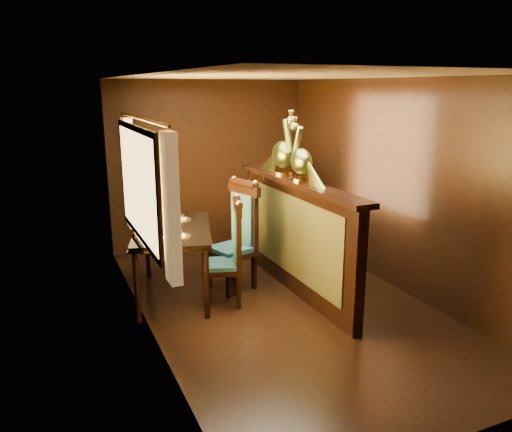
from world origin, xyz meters
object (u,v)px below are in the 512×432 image
object	(u,v)px
dining_table	(172,234)
peacock_right	(283,142)
chair_right	(239,231)
peacock_left	(301,150)
chair_left	(231,249)

from	to	relation	value
dining_table	peacock_right	distance (m)	1.70
chair_right	peacock_left	distance (m)	1.26
dining_table	chair_right	xyz separation A→B (m)	(0.82, -0.01, -0.06)
dining_table	chair_left	xyz separation A→B (m)	(0.55, -0.44, -0.12)
chair_left	chair_right	bearing A→B (deg)	75.92
chair_right	dining_table	bearing A→B (deg)	162.17
dining_table	peacock_right	world-z (taller)	peacock_right
chair_right	peacock_right	world-z (taller)	peacock_right
chair_left	chair_right	xyz separation A→B (m)	(0.27, 0.43, 0.06)
chair_right	peacock_left	world-z (taller)	peacock_left
chair_right	peacock_right	bearing A→B (deg)	-21.76
dining_table	peacock_right	bearing A→B (deg)	14.39
peacock_right	peacock_left	bearing A→B (deg)	-90.00
chair_left	peacock_left	size ratio (longest dim) A/B	1.74
chair_right	peacock_right	size ratio (longest dim) A/B	1.73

